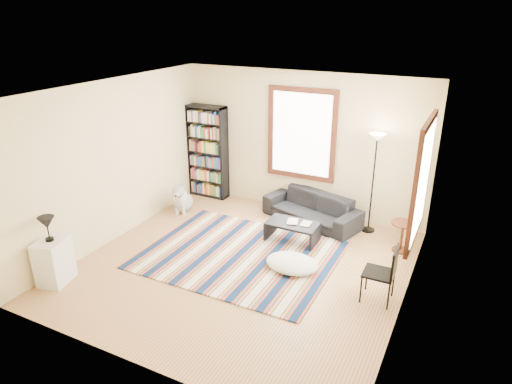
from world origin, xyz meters
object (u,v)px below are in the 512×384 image
at_px(floor_lamp, 373,184).
at_px(floor_cushion, 292,263).
at_px(folding_chair, 379,273).
at_px(sofa, 312,208).
at_px(bookshelf, 207,152).
at_px(white_cabinet, 54,261).
at_px(coffee_table, 292,232).
at_px(dog, 182,197).
at_px(side_table, 402,237).

bearing_deg(floor_lamp, floor_cushion, -111.66).
relative_size(floor_cushion, folding_chair, 1.00).
height_order(sofa, floor_lamp, floor_lamp).
bearing_deg(sofa, folding_chair, -32.95).
bearing_deg(bookshelf, white_cabinet, -93.02).
relative_size(floor_lamp, folding_chair, 2.16).
relative_size(sofa, bookshelf, 0.96).
height_order(coffee_table, floor_cushion, coffee_table).
relative_size(floor_cushion, dog, 1.39).
distance_m(coffee_table, floor_lamp, 1.69).
distance_m(sofa, white_cabinet, 4.62).
distance_m(floor_lamp, side_table, 1.08).
bearing_deg(floor_lamp, dog, -167.49).
bearing_deg(sofa, side_table, 3.14).
bearing_deg(bookshelf, floor_lamp, -2.70).
bearing_deg(dog, floor_cushion, -37.91).
bearing_deg(sofa, bookshelf, -169.64).
distance_m(floor_lamp, folding_chair, 2.26).
distance_m(floor_cushion, folding_chair, 1.44).
xyz_separation_m(floor_cushion, folding_chair, (1.39, -0.21, 0.32)).
xyz_separation_m(bookshelf, dog, (-0.01, -0.97, -0.69)).
xyz_separation_m(sofa, side_table, (1.77, -0.42, -0.01)).
bearing_deg(sofa, dog, -148.01).
relative_size(bookshelf, coffee_table, 2.22).
height_order(bookshelf, coffee_table, bookshelf).
bearing_deg(dog, side_table, -13.15).
bearing_deg(coffee_table, bookshelf, 154.48).
relative_size(bookshelf, floor_cushion, 2.33).
xyz_separation_m(floor_lamp, white_cabinet, (-3.82, -3.82, -0.58)).
xyz_separation_m(floor_cushion, side_table, (1.44, 1.38, 0.16)).
xyz_separation_m(sofa, floor_lamp, (1.09, 0.10, 0.65)).
xyz_separation_m(floor_cushion, dog, (-2.86, 1.10, 0.20)).
bearing_deg(dog, bookshelf, 72.45).
xyz_separation_m(folding_chair, dog, (-4.25, 1.31, -0.12)).
relative_size(coffee_table, side_table, 1.67).
bearing_deg(bookshelf, coffee_table, -25.52).
bearing_deg(coffee_table, sofa, 88.38).
relative_size(floor_cushion, floor_lamp, 0.46).
xyz_separation_m(coffee_table, folding_chair, (1.75, -1.09, 0.25)).
relative_size(bookshelf, white_cabinet, 2.86).
height_order(floor_cushion, side_table, side_table).
bearing_deg(floor_lamp, side_table, -37.33).
xyz_separation_m(sofa, white_cabinet, (-2.73, -3.72, 0.07)).
height_order(floor_lamp, dog, floor_lamp).
distance_m(floor_cushion, white_cabinet, 3.63).
xyz_separation_m(sofa, bookshelf, (-2.52, 0.27, 0.72)).
bearing_deg(white_cabinet, sofa, 39.52).
distance_m(bookshelf, side_table, 4.40).
relative_size(sofa, floor_lamp, 1.03).
distance_m(floor_cushion, dog, 3.07).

